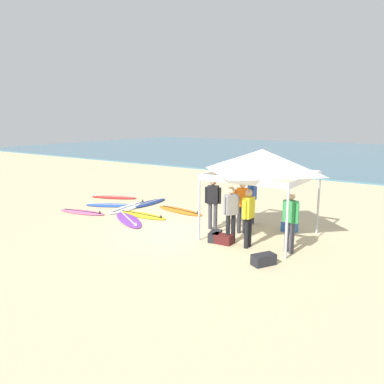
{
  "coord_description": "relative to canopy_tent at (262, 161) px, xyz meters",
  "views": [
    {
      "loc": [
        7.15,
        -9.73,
        3.66
      ],
      "look_at": [
        -0.64,
        1.56,
        1.0
      ],
      "focal_mm": 35.58,
      "sensor_mm": 36.0,
      "label": 1
    }
  ],
  "objects": [
    {
      "name": "surfboard_blue",
      "position": [
        -6.99,
        0.37,
        -2.35
      ],
      "size": [
        2.25,
        1.63,
        0.19
      ],
      "color": "blue",
      "rests_on": "ground"
    },
    {
      "name": "ground_plane",
      "position": [
        -2.37,
        -0.92,
        -2.39
      ],
      "size": [
        80.0,
        80.0,
        0.0
      ],
      "primitive_type": "plane",
      "color": "beige"
    },
    {
      "name": "sea",
      "position": [
        -2.37,
        30.37,
        -2.34
      ],
      "size": [
        80.0,
        36.0,
        0.1
      ],
      "primitive_type": "cube",
      "color": "teal",
      "rests_on": "ground"
    },
    {
      "name": "gear_bag_by_pole",
      "position": [
        -0.95,
        -1.13,
        -2.25
      ],
      "size": [
        0.49,
        0.67,
        0.28
      ],
      "primitive_type": "cube",
      "rotation": [
        0.0,
        0.0,
        1.89
      ],
      "color": "#232328",
      "rests_on": "ground"
    },
    {
      "name": "surfboard_white",
      "position": [
        -6.12,
        0.51,
        -2.35
      ],
      "size": [
        1.01,
        2.56,
        0.19
      ],
      "color": "white",
      "rests_on": "ground"
    },
    {
      "name": "gear_bag_near_tent",
      "position": [
        -0.63,
        -1.24,
        -2.25
      ],
      "size": [
        0.62,
        0.35,
        0.28
      ],
      "primitive_type": "cube",
      "rotation": [
        0.0,
        0.0,
        0.05
      ],
      "color": "#4C1919",
      "rests_on": "ground"
    },
    {
      "name": "person_orange",
      "position": [
        -0.65,
        0.03,
        -1.4
      ],
      "size": [
        0.5,
        0.36,
        1.71
      ],
      "color": "#2D2D33",
      "rests_on": "ground"
    },
    {
      "name": "surfboard_purple",
      "position": [
        -4.75,
        -0.93,
        -2.35
      ],
      "size": [
        2.45,
        1.87,
        0.19
      ],
      "color": "purple",
      "rests_on": "ground"
    },
    {
      "name": "surfboard_yellow",
      "position": [
        -4.83,
        -0.15,
        -2.35
      ],
      "size": [
        2.36,
        0.65,
        0.19
      ],
      "color": "yellow",
      "rests_on": "ground"
    },
    {
      "name": "gear_bag_on_sand",
      "position": [
        1.08,
        -2.1,
        -2.25
      ],
      "size": [
        0.57,
        0.68,
        0.28
      ],
      "primitive_type": "cube",
      "rotation": [
        0.0,
        0.0,
        1.06
      ],
      "color": "#232328",
      "rests_on": "ground"
    },
    {
      "name": "surfboard_navy",
      "position": [
        -5.96,
        1.55,
        -2.35
      ],
      "size": [
        0.68,
        2.27,
        0.19
      ],
      "color": "navy",
      "rests_on": "ground"
    },
    {
      "name": "cooler_box",
      "position": [
        0.57,
        1.09,
        -2.19
      ],
      "size": [
        0.5,
        0.36,
        0.39
      ],
      "color": "#2D60B7",
      "rests_on": "ground"
    },
    {
      "name": "person_yellow",
      "position": [
        0.14,
        -1.12,
        -1.4
      ],
      "size": [
        0.23,
        0.55,
        1.71
      ],
      "color": "black",
      "rests_on": "ground"
    },
    {
      "name": "person_green",
      "position": [
        1.28,
        -0.86,
        -1.4
      ],
      "size": [
        0.52,
        0.33,
        1.71
      ],
      "color": "#383842",
      "rests_on": "ground"
    },
    {
      "name": "surfboard_orange",
      "position": [
        -4.03,
        1.24,
        -2.35
      ],
      "size": [
        2.43,
        1.0,
        0.19
      ],
      "color": "orange",
      "rests_on": "ground"
    },
    {
      "name": "person_black",
      "position": [
        -1.66,
        -0.12,
        -1.4
      ],
      "size": [
        0.52,
        0.33,
        1.71
      ],
      "color": "#383842",
      "rests_on": "ground"
    },
    {
      "name": "person_grey",
      "position": [
        -0.46,
        -1.05,
        -1.4
      ],
      "size": [
        0.38,
        0.48,
        1.71
      ],
      "color": "black",
      "rests_on": "ground"
    },
    {
      "name": "surfboard_red",
      "position": [
        -8.13,
        1.59,
        -2.35
      ],
      "size": [
        2.27,
        1.39,
        0.19
      ],
      "color": "red",
      "rests_on": "ground"
    },
    {
      "name": "surfboard_pink",
      "position": [
        -7.04,
        -1.14,
        -2.35
      ],
      "size": [
        2.15,
        0.93,
        0.19
      ],
      "color": "pink",
      "rests_on": "ground"
    },
    {
      "name": "person_blue",
      "position": [
        -0.84,
        1.15,
        -1.4
      ],
      "size": [
        0.26,
        0.55,
        1.71
      ],
      "color": "#383842",
      "rests_on": "ground"
    },
    {
      "name": "canopy_tent",
      "position": [
        0.0,
        0.0,
        0.0
      ],
      "size": [
        2.87,
        2.87,
        2.75
      ],
      "color": "#B7B7BC",
      "rests_on": "ground"
    }
  ]
}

